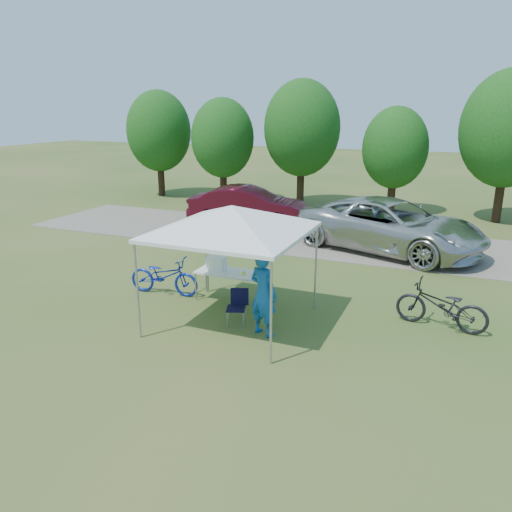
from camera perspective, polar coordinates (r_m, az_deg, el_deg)
The scene contains 13 objects.
ground at distance 11.63m, azimuth -2.60°, elevation -7.52°, with size 100.00×100.00×0.00m, color #2D5119.
gravel_strip at distance 18.77m, azimuth 7.85°, elevation 1.85°, with size 24.00×5.00×0.02m, color gray.
canopy at distance 10.82m, azimuth -2.79°, elevation 5.41°, with size 4.53×4.53×3.00m.
treeline at distance 24.15m, azimuth 11.36°, elevation 13.44°, with size 24.89×4.28×6.30m.
folding_table at distance 12.60m, azimuth -2.70°, elevation -2.04°, with size 1.87×0.78×0.77m.
folding_chair at distance 11.40m, azimuth -2.11°, elevation -5.43°, with size 0.52×0.55×0.81m.
cooler at distance 12.72m, azimuth -4.56°, elevation -0.85°, with size 0.48×0.33×0.35m.
ice_cream_cup at distance 12.40m, azimuth -1.46°, elevation -1.96°, with size 0.09×0.09×0.07m, color #E3EE38.
cyclist at distance 10.65m, azimuth 0.86°, elevation -4.32°, with size 0.69×0.45×1.89m, color #13549F.
bike_blue at distance 13.33m, azimuth -10.47°, elevation -2.24°, with size 0.67×1.92×1.01m, color #11259A.
bike_dark at distance 11.84m, azimuth 20.42°, elevation -5.39°, with size 0.70×2.00×1.05m, color black.
minivan at distance 17.56m, azimuth 15.13°, elevation 3.38°, with size 2.92×6.33×1.76m, color beige.
sedan at distance 20.74m, azimuth -0.87°, elevation 5.72°, with size 1.70×4.87×1.60m, color #480C1A.
Camera 1 is at (4.57, -9.57, 4.76)m, focal length 35.00 mm.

